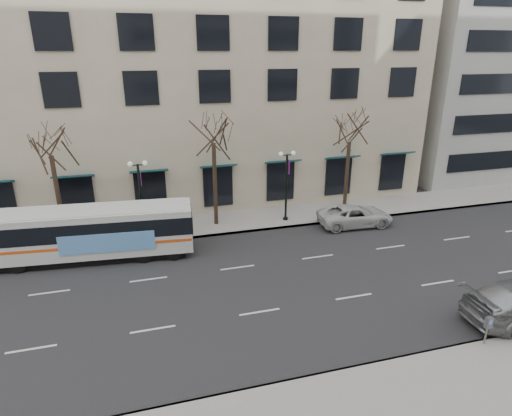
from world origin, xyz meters
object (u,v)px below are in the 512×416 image
object	(u,v)px
tree_far_mid	(213,129)
lamp_post_right	(286,183)
tree_far_left	(49,140)
tree_far_right	(350,129)
white_pickup	(355,215)
lamp_post_left	(141,195)
city_bus	(94,232)
pay_station	(488,325)

from	to	relation	value
tree_far_mid	lamp_post_right	world-z (taller)	tree_far_mid
tree_far_left	lamp_post_right	world-z (taller)	tree_far_left
tree_far_left	tree_far_right	world-z (taller)	tree_far_left
tree_far_mid	white_pickup	xyz separation A→B (m)	(9.52, -2.60, -6.17)
tree_far_left	white_pickup	size ratio (longest dim) A/B	1.57
lamp_post_left	city_bus	xyz separation A→B (m)	(-2.84, -2.41, -1.23)
tree_far_right	tree_far_left	bearing A→B (deg)	180.00
tree_far_right	city_bus	bearing A→B (deg)	-170.41
city_bus	lamp_post_right	bearing A→B (deg)	15.78
tree_far_left	white_pickup	world-z (taller)	tree_far_left
lamp_post_left	pay_station	bearing A→B (deg)	-49.12
lamp_post_left	tree_far_left	bearing A→B (deg)	173.17
lamp_post_left	lamp_post_right	size ratio (longest dim) A/B	1.00
tree_far_mid	lamp_post_left	xyz separation A→B (m)	(-4.99, -0.60, -3.96)
lamp_post_left	city_bus	world-z (taller)	lamp_post_left
lamp_post_right	white_pickup	world-z (taller)	lamp_post_right
white_pickup	pay_station	distance (m)	13.55
lamp_post_left	white_pickup	xyz separation A→B (m)	(14.51, -2.00, -2.21)
lamp_post_right	white_pickup	bearing A→B (deg)	-23.92
city_bus	white_pickup	bearing A→B (deg)	6.49
tree_far_mid	lamp_post_left	distance (m)	6.40
pay_station	lamp_post_right	bearing A→B (deg)	97.84
tree_far_mid	white_pickup	bearing A→B (deg)	-15.28
tree_far_mid	lamp_post_right	bearing A→B (deg)	-6.83
tree_far_right	white_pickup	size ratio (longest dim) A/B	1.52
tree_far_right	lamp_post_left	bearing A→B (deg)	-177.71
tree_far_left	white_pickup	bearing A→B (deg)	-7.59
tree_far_right	lamp_post_right	size ratio (longest dim) A/B	1.55
white_pickup	lamp_post_left	bearing A→B (deg)	85.68
tree_far_left	tree_far_mid	size ratio (longest dim) A/B	0.98
lamp_post_left	pay_station	distance (m)	20.59
tree_far_left	white_pickup	xyz separation A→B (m)	(19.52, -2.60, -5.96)
lamp_post_right	pay_station	bearing A→B (deg)	-77.56
lamp_post_left	lamp_post_right	bearing A→B (deg)	0.00
white_pickup	pay_station	world-z (taller)	white_pickup
tree_far_mid	lamp_post_right	size ratio (longest dim) A/B	1.64
tree_far_left	lamp_post_right	xyz separation A→B (m)	(15.01, -0.60, -3.75)
tree_far_mid	pay_station	bearing A→B (deg)	-62.37
tree_far_left	lamp_post_left	world-z (taller)	tree_far_left
tree_far_left	pay_station	size ratio (longest dim) A/B	6.36
lamp_post_right	city_bus	distance (m)	13.12
white_pickup	lamp_post_right	bearing A→B (deg)	69.62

